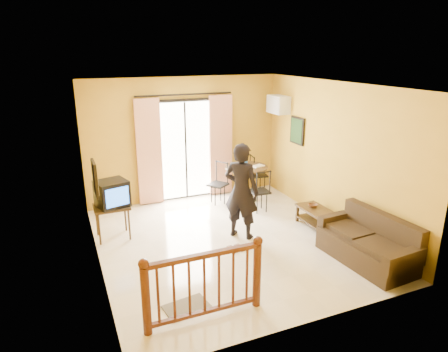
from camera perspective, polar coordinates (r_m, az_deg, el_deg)
name	(u,v)px	position (r m, az deg, el deg)	size (l,w,h in m)	color
ground	(228,241)	(7.41, 0.57, -9.30)	(5.00, 5.00, 0.00)	beige
room_shell	(228,151)	(6.81, 0.61, 3.59)	(5.00, 5.00, 5.00)	white
balcony_door	(186,149)	(9.15, -5.48, 3.83)	(2.25, 0.14, 2.46)	black
tv_table	(112,210)	(7.61, -15.75, -4.66)	(0.63, 0.53, 0.63)	black
television	(112,193)	(7.50, -15.71, -2.41)	(0.63, 0.60, 0.47)	black
picture_left	(95,178)	(6.14, -17.94, -0.33)	(0.05, 0.42, 0.52)	black
dining_table	(246,173)	(9.14, 3.20, 0.38)	(0.98, 0.98, 0.81)	black
water_jug	(245,161)	(9.08, 3.00, 2.18)	(0.13, 0.13, 0.25)	#123FAD
serving_tray	(258,166)	(9.11, 4.84, 1.44)	(0.28, 0.18, 0.02)	beige
dining_chairs	(245,202)	(9.24, 3.04, -3.70)	(1.68, 1.49, 0.95)	black
air_conditioner	(278,105)	(9.37, 7.74, 10.09)	(0.31, 0.60, 0.40)	white
botanical_print	(297,131)	(8.97, 10.40, 6.39)	(0.05, 0.50, 0.60)	black
coffee_table	(316,215)	(8.09, 13.00, -5.44)	(0.46, 0.84, 0.37)	black
bowl	(313,206)	(8.12, 12.58, -4.15)	(0.18, 0.18, 0.06)	#52301C
sofa	(369,244)	(7.05, 19.99, -9.15)	(0.89, 1.74, 0.81)	#2F2112
standing_person	(241,191)	(7.26, 2.48, -2.18)	(0.65, 0.43, 1.79)	black
stair_balustrade	(204,281)	(5.22, -2.82, -14.70)	(1.63, 0.13, 1.04)	#471E0F
doormat	(187,307)	(5.73, -5.32, -18.17)	(0.60, 0.40, 0.02)	#5E584B
sandals	(236,248)	(7.13, 1.77, -10.29)	(0.28, 0.26, 0.03)	#52301C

